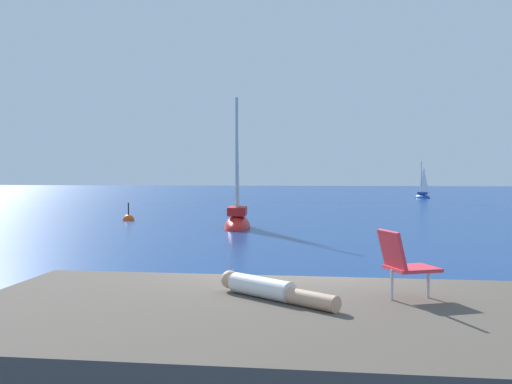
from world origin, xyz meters
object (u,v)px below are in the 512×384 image
at_px(sailboat_far, 423,196).
at_px(beach_chair, 403,261).
at_px(person_sunbather, 270,289).
at_px(sailboat_near, 237,220).
at_px(marker_buoy, 129,220).

height_order(sailboat_far, beach_chair, sailboat_far).
height_order(sailboat_far, person_sunbather, sailboat_far).
height_order(sailboat_near, person_sunbather, sailboat_near).
bearing_deg(beach_chair, sailboat_near, 81.96).
distance_m(sailboat_near, beach_chair, 18.68).
relative_size(sailboat_far, marker_buoy, 3.00).
distance_m(person_sunbather, marker_buoy, 23.12).
relative_size(sailboat_near, sailboat_far, 1.74).
bearing_deg(sailboat_far, marker_buoy, 111.65).
bearing_deg(sailboat_far, beach_chair, 137.98).
xyz_separation_m(sailboat_far, beach_chair, (-8.35, -45.72, 1.22)).
height_order(sailboat_near, marker_buoy, sailboat_near).
bearing_deg(beach_chair, sailboat_far, 58.92).
distance_m(sailboat_far, marker_buoy, 30.25).
bearing_deg(sailboat_near, marker_buoy, -122.70).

